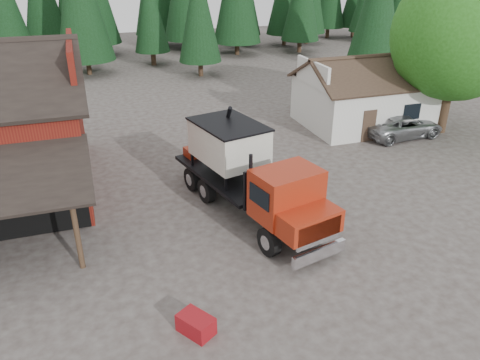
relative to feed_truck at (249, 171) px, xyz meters
name	(u,v)px	position (x,y,z in m)	size (l,w,h in m)	color
ground	(244,271)	(-1.59, -4.03, -2.02)	(120.00, 120.00, 0.00)	#403732
farmhouse	(365,100)	(11.41, 8.97, -0.35)	(8.60, 6.42, 4.65)	silver
deciduous_tree	(459,38)	(15.42, 5.94, 3.89)	(8.00, 8.00, 10.20)	#382619
conifer_backdrop	(124,56)	(-1.59, 37.97, -2.02)	(76.00, 16.00, 16.00)	black
near_pine_b	(199,10)	(4.41, 25.97, 3.87)	(3.96, 3.96, 10.40)	#382619
feed_truck	(249,171)	(0.00, 0.00, 0.00)	(4.69, 9.89, 4.31)	black
silver_car	(403,126)	(12.41, 5.97, -1.30)	(2.39, 5.18, 1.44)	#96999D
equip_box	(196,324)	(-3.98, -6.48, -1.72)	(0.70, 1.10, 0.60)	maroon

